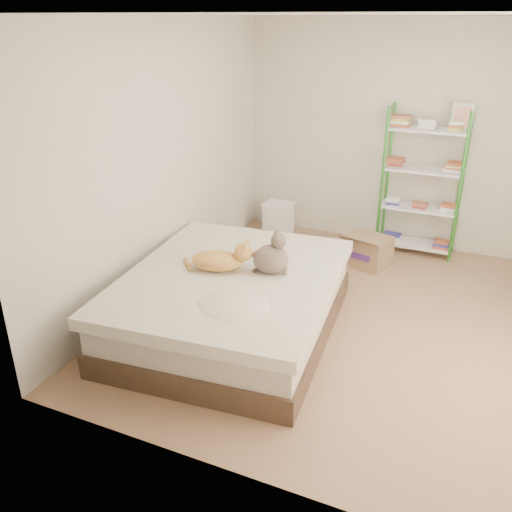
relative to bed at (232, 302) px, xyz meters
The scene contains 7 objects.
room 1.49m from the bed, 33.61° to the left, with size 3.81×4.21×2.61m.
bed is the anchor object (origin of this frame).
orange_cat 0.41m from the bed, behind, with size 0.55×0.29×0.22m, color gold, non-canonical shape.
grey_cat 0.58m from the bed, 27.32° to the left, with size 0.27×0.33×0.37m, color #6A5B51, non-canonical shape.
shelf_unit 2.82m from the bed, 64.01° to the left, with size 0.88×0.36×1.74m.
cardboard_box 2.04m from the bed, 67.82° to the left, with size 0.57×0.57×0.39m.
white_bin 2.42m from the bed, 102.02° to the left, with size 0.37×0.33×0.41m.
Camera 1 is at (0.99, -4.35, 2.58)m, focal length 38.00 mm.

